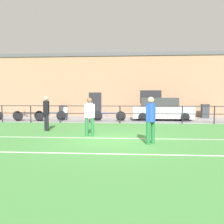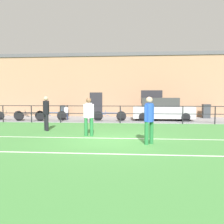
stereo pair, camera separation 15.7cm
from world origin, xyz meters
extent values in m
cube|color=#478C42|center=(0.00, 0.00, -0.02)|extent=(60.00, 44.00, 0.04)
cube|color=white|center=(0.00, 0.46, 0.00)|extent=(36.00, 0.11, 0.00)
cube|color=white|center=(0.00, -2.21, 0.00)|extent=(36.00, 0.11, 0.00)
cube|color=gray|center=(0.00, 8.50, 0.01)|extent=(48.00, 5.00, 0.02)
cylinder|color=black|center=(-8.00, 6.00, 0.57)|extent=(0.07, 0.07, 1.15)
cylinder|color=black|center=(-6.00, 6.00, 0.57)|extent=(0.07, 0.07, 1.15)
cylinder|color=black|center=(-4.00, 6.00, 0.57)|extent=(0.07, 0.07, 1.15)
cylinder|color=black|center=(-2.00, 6.00, 0.57)|extent=(0.07, 0.07, 1.15)
cylinder|color=black|center=(0.00, 6.00, 0.57)|extent=(0.07, 0.07, 1.15)
cylinder|color=black|center=(2.00, 6.00, 0.57)|extent=(0.07, 0.07, 1.15)
cylinder|color=black|center=(4.00, 6.00, 0.57)|extent=(0.07, 0.07, 1.15)
cylinder|color=black|center=(6.00, 6.00, 0.57)|extent=(0.07, 0.07, 1.15)
cube|color=black|center=(0.00, 6.00, 1.13)|extent=(36.00, 0.04, 0.04)
cube|color=black|center=(0.00, 6.00, 0.63)|extent=(36.00, 0.04, 0.04)
cube|color=#A37A5B|center=(0.00, 12.20, 2.61)|extent=(28.00, 2.40, 5.21)
cube|color=#232328|center=(-2.36, 10.98, 1.05)|extent=(1.10, 0.04, 2.10)
cube|color=#232328|center=(2.44, 10.98, 1.73)|extent=(1.80, 0.04, 1.10)
cube|color=#4C4C51|center=(0.00, 12.20, 5.36)|extent=(28.00, 2.56, 0.30)
cylinder|color=black|center=(-3.69, 2.47, 0.42)|extent=(0.15, 0.15, 0.84)
cylinder|color=black|center=(-3.53, 2.26, 0.42)|extent=(0.15, 0.15, 0.84)
cylinder|color=black|center=(-3.61, 2.37, 1.18)|extent=(0.31, 0.31, 0.69)
sphere|color=tan|center=(-3.61, 2.37, 1.64)|extent=(0.24, 0.24, 0.24)
cylinder|color=black|center=(-3.72, 2.52, 1.16)|extent=(0.11, 0.11, 0.62)
cylinder|color=black|center=(-3.50, 2.22, 1.16)|extent=(0.11, 0.11, 0.62)
cylinder|color=#237038|center=(1.47, -0.52, 0.41)|extent=(0.15, 0.15, 0.82)
cylinder|color=#237038|center=(1.28, -0.70, 0.41)|extent=(0.15, 0.15, 0.82)
cylinder|color=blue|center=(1.38, -0.61, 1.16)|extent=(0.30, 0.30, 0.68)
sphere|color=tan|center=(1.38, -0.61, 1.62)|extent=(0.23, 0.23, 0.23)
cylinder|color=blue|center=(1.51, -0.48, 1.15)|extent=(0.11, 0.11, 0.61)
cylinder|color=blue|center=(1.24, -0.74, 1.15)|extent=(0.11, 0.11, 0.61)
cylinder|color=#237038|center=(-1.02, 0.94, 0.40)|extent=(0.15, 0.15, 0.80)
cylinder|color=#237038|center=(-1.27, 0.93, 0.40)|extent=(0.15, 0.15, 0.80)
cylinder|color=white|center=(-1.15, 0.94, 1.14)|extent=(0.30, 0.30, 0.66)
sphere|color=brown|center=(-1.15, 0.94, 1.58)|extent=(0.23, 0.23, 0.23)
cylinder|color=white|center=(-0.97, 0.94, 1.12)|extent=(0.10, 0.10, 0.59)
cylinder|color=white|center=(-1.33, 0.93, 1.12)|extent=(0.10, 0.10, 0.59)
cylinder|color=#232D4C|center=(-4.04, 7.82, 0.28)|extent=(0.09, 0.09, 0.52)
cylinder|color=#232D4C|center=(-4.20, 7.80, 0.28)|extent=(0.09, 0.09, 0.52)
cylinder|color=white|center=(-4.12, 7.81, 0.75)|extent=(0.19, 0.19, 0.43)
sphere|color=brown|center=(-4.12, 7.81, 1.04)|extent=(0.15, 0.15, 0.15)
cylinder|color=white|center=(-4.00, 7.82, 0.74)|extent=(0.07, 0.07, 0.38)
cylinder|color=white|center=(-4.23, 7.79, 0.74)|extent=(0.07, 0.07, 0.38)
cube|color=#B7B7BC|center=(3.01, 8.11, 0.60)|extent=(4.31, 1.75, 0.83)
cube|color=#373738|center=(2.79, 8.11, 1.34)|extent=(2.59, 1.47, 0.64)
cylinder|color=black|center=(1.54, 7.27, 0.32)|extent=(0.60, 0.18, 0.60)
cylinder|color=black|center=(4.47, 7.27, 0.32)|extent=(0.60, 0.18, 0.60)
cylinder|color=black|center=(1.54, 8.95, 0.32)|extent=(0.60, 0.18, 0.60)
cylinder|color=black|center=(4.47, 8.95, 0.32)|extent=(0.60, 0.18, 0.60)
cylinder|color=black|center=(-1.64, 7.20, 0.37)|extent=(0.70, 0.04, 0.70)
cylinder|color=black|center=(0.02, 7.20, 0.37)|extent=(0.70, 0.04, 0.70)
cube|color=#234C99|center=(-0.81, 7.20, 0.60)|extent=(1.29, 0.04, 0.04)
cube|color=#234C99|center=(-1.23, 7.20, 0.48)|extent=(0.81, 0.03, 0.25)
cylinder|color=#234C99|center=(-1.10, 7.20, 0.70)|extent=(0.03, 0.03, 0.20)
cylinder|color=#234C99|center=(0.02, 7.20, 0.67)|extent=(0.03, 0.03, 0.28)
cylinder|color=black|center=(-7.21, 6.68, 0.32)|extent=(0.60, 0.04, 0.60)
cylinder|color=black|center=(-5.67, 6.68, 0.32)|extent=(0.60, 0.04, 0.60)
cube|color=black|center=(-6.44, 6.68, 0.52)|extent=(1.20, 0.04, 0.04)
cube|color=black|center=(-6.83, 6.68, 0.42)|extent=(0.75, 0.03, 0.22)
cylinder|color=black|center=(-6.71, 6.68, 0.62)|extent=(0.03, 0.03, 0.20)
cylinder|color=black|center=(-5.67, 6.68, 0.59)|extent=(0.03, 0.03, 0.28)
cylinder|color=black|center=(-8.91, 7.20, 0.33)|extent=(0.63, 0.04, 0.63)
cylinder|color=black|center=(-7.42, 7.20, 0.33)|extent=(0.63, 0.04, 0.63)
cube|color=#4C5156|center=(-8.16, 7.20, 0.54)|extent=(1.16, 0.04, 0.04)
cube|color=#4C5156|center=(-8.54, 7.20, 0.44)|extent=(0.73, 0.03, 0.23)
cylinder|color=#4C5156|center=(-8.42, 7.20, 0.64)|extent=(0.03, 0.03, 0.20)
cylinder|color=#4C5156|center=(-7.42, 7.20, 0.61)|extent=(0.03, 0.03, 0.28)
cylinder|color=black|center=(-7.53, 7.20, 0.36)|extent=(0.68, 0.04, 0.68)
cylinder|color=black|center=(-5.92, 7.20, 0.36)|extent=(0.68, 0.04, 0.68)
cube|color=black|center=(-6.73, 7.20, 0.58)|extent=(1.26, 0.04, 0.04)
cube|color=black|center=(-7.13, 7.20, 0.47)|extent=(0.79, 0.03, 0.24)
cylinder|color=black|center=(-7.01, 7.20, 0.68)|extent=(0.03, 0.03, 0.20)
cylinder|color=black|center=(-5.92, 7.20, 0.65)|extent=(0.03, 0.03, 0.28)
cylinder|color=black|center=(-5.88, 7.20, 0.37)|extent=(0.70, 0.04, 0.70)
cylinder|color=black|center=(-4.27, 7.20, 0.37)|extent=(0.70, 0.04, 0.70)
cube|color=#234C99|center=(-5.08, 7.20, 0.60)|extent=(1.25, 0.04, 0.04)
cube|color=#234C99|center=(-5.48, 7.20, 0.48)|extent=(0.78, 0.03, 0.25)
cylinder|color=#234C99|center=(-5.36, 7.20, 0.70)|extent=(0.03, 0.03, 0.20)
cylinder|color=#234C99|center=(-4.27, 7.20, 0.67)|extent=(0.03, 0.03, 0.28)
cube|color=#33383D|center=(-5.00, 10.25, 0.47)|extent=(0.56, 0.47, 0.90)
cube|color=#282C30|center=(-5.00, 10.25, 0.96)|extent=(0.59, 0.51, 0.08)
cube|color=#33383D|center=(6.70, 10.03, 0.53)|extent=(0.55, 0.47, 1.03)
cube|color=#282C30|center=(6.70, 10.03, 1.09)|extent=(0.59, 0.50, 0.08)
camera|label=1|loc=(0.58, -9.21, 1.75)|focal=37.48mm
camera|label=2|loc=(0.73, -9.19, 1.75)|focal=37.48mm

